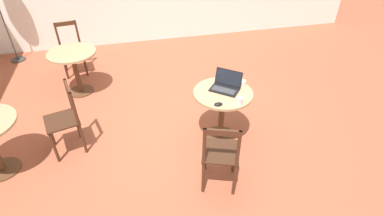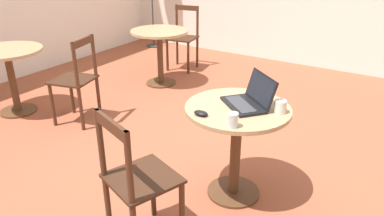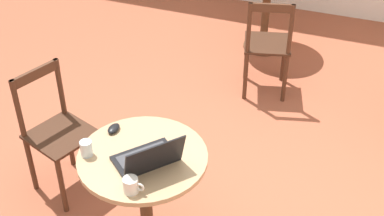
{
  "view_description": "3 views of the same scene",
  "coord_description": "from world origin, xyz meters",
  "px_view_note": "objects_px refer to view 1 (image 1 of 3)",
  "views": [
    {
      "loc": [
        -3.16,
        0.58,
        2.71
      ],
      "look_at": [
        -0.29,
        -0.12,
        0.57
      ],
      "focal_mm": 28.0,
      "sensor_mm": 36.0,
      "label": 1
    },
    {
      "loc": [
        -2.41,
        -1.51,
        1.76
      ],
      "look_at": [
        -0.28,
        -0.16,
        0.63
      ],
      "focal_mm": 35.0,
      "sensor_mm": 36.0,
      "label": 2
    },
    {
      "loc": [
        0.8,
        -2.53,
        2.67
      ],
      "look_at": [
        -0.2,
        0.1,
        0.64
      ],
      "focal_mm": 50.0,
      "sensor_mm": 36.0,
      "label": 3
    }
  ],
  "objects_px": {
    "mug": "(242,83)",
    "chair_mid_right": "(71,49)",
    "chair_near_left": "(220,155)",
    "drinking_glass": "(240,101)",
    "laptop": "(226,86)",
    "chair_far_front": "(65,120)",
    "mouse": "(218,104)",
    "cafe_table_mid": "(74,62)",
    "cafe_table_near": "(222,103)"
  },
  "relations": [
    {
      "from": "chair_mid_right",
      "to": "drinking_glass",
      "type": "xyz_separation_m",
      "value": [
        -2.63,
        -2.12,
        0.31
      ]
    },
    {
      "from": "mouse",
      "to": "cafe_table_near",
      "type": "bearing_deg",
      "value": -29.48
    },
    {
      "from": "cafe_table_near",
      "to": "mouse",
      "type": "xyz_separation_m",
      "value": [
        -0.25,
        0.14,
        0.18
      ]
    },
    {
      "from": "laptop",
      "to": "drinking_glass",
      "type": "distance_m",
      "value": 0.36
    },
    {
      "from": "cafe_table_near",
      "to": "mug",
      "type": "xyz_separation_m",
      "value": [
        0.07,
        -0.27,
        0.21
      ]
    },
    {
      "from": "mouse",
      "to": "chair_near_left",
      "type": "bearing_deg",
      "value": 166.06
    },
    {
      "from": "mug",
      "to": "chair_mid_right",
      "type": "bearing_deg",
      "value": 45.21
    },
    {
      "from": "chair_mid_right",
      "to": "mouse",
      "type": "relative_size",
      "value": 9.04
    },
    {
      "from": "cafe_table_near",
      "to": "cafe_table_mid",
      "type": "relative_size",
      "value": 1.0
    },
    {
      "from": "chair_far_front",
      "to": "mug",
      "type": "relative_size",
      "value": 7.75
    },
    {
      "from": "laptop",
      "to": "drinking_glass",
      "type": "bearing_deg",
      "value": -171.24
    },
    {
      "from": "chair_near_left",
      "to": "laptop",
      "type": "distance_m",
      "value": 0.94
    },
    {
      "from": "cafe_table_mid",
      "to": "mug",
      "type": "distance_m",
      "value": 2.68
    },
    {
      "from": "chair_mid_right",
      "to": "laptop",
      "type": "height_order",
      "value": "laptop"
    },
    {
      "from": "cafe_table_mid",
      "to": "chair_near_left",
      "type": "height_order",
      "value": "chair_near_left"
    },
    {
      "from": "chair_mid_right",
      "to": "laptop",
      "type": "xyz_separation_m",
      "value": [
        -2.28,
        -2.07,
        0.31
      ]
    },
    {
      "from": "cafe_table_mid",
      "to": "drinking_glass",
      "type": "relative_size",
      "value": 7.88
    },
    {
      "from": "cafe_table_mid",
      "to": "chair_far_front",
      "type": "bearing_deg",
      "value": 179.13
    },
    {
      "from": "chair_near_left",
      "to": "mug",
      "type": "xyz_separation_m",
      "value": [
        0.84,
        -0.55,
        0.31
      ]
    },
    {
      "from": "cafe_table_mid",
      "to": "chair_near_left",
      "type": "xyz_separation_m",
      "value": [
        -2.39,
        -1.63,
        -0.09
      ]
    },
    {
      "from": "chair_near_left",
      "to": "chair_mid_right",
      "type": "height_order",
      "value": "same"
    },
    {
      "from": "cafe_table_mid",
      "to": "chair_near_left",
      "type": "bearing_deg",
      "value": -145.72
    },
    {
      "from": "chair_far_front",
      "to": "laptop",
      "type": "relative_size",
      "value": 2.1
    },
    {
      "from": "cafe_table_mid",
      "to": "mug",
      "type": "relative_size",
      "value": 6.28
    },
    {
      "from": "chair_far_front",
      "to": "mug",
      "type": "bearing_deg",
      "value": -94.53
    },
    {
      "from": "drinking_glass",
      "to": "laptop",
      "type": "bearing_deg",
      "value": 8.76
    },
    {
      "from": "chair_near_left",
      "to": "drinking_glass",
      "type": "bearing_deg",
      "value": -38.07
    },
    {
      "from": "chair_near_left",
      "to": "chair_far_front",
      "type": "relative_size",
      "value": 1.0
    },
    {
      "from": "chair_far_front",
      "to": "laptop",
      "type": "distance_m",
      "value": 2.0
    },
    {
      "from": "chair_mid_right",
      "to": "drinking_glass",
      "type": "relative_size",
      "value": 9.73
    },
    {
      "from": "chair_mid_right",
      "to": "mug",
      "type": "xyz_separation_m",
      "value": [
        -2.27,
        -2.29,
        0.31
      ]
    },
    {
      "from": "mouse",
      "to": "mug",
      "type": "bearing_deg",
      "value": -52.38
    },
    {
      "from": "drinking_glass",
      "to": "mug",
      "type": "bearing_deg",
      "value": -25.37
    },
    {
      "from": "mug",
      "to": "drinking_glass",
      "type": "bearing_deg",
      "value": 154.63
    },
    {
      "from": "cafe_table_near",
      "to": "drinking_glass",
      "type": "bearing_deg",
      "value": -160.18
    },
    {
      "from": "cafe_table_mid",
      "to": "cafe_table_near",
      "type": "bearing_deg",
      "value": -130.42
    },
    {
      "from": "chair_near_left",
      "to": "mouse",
      "type": "bearing_deg",
      "value": -13.94
    },
    {
      "from": "cafe_table_mid",
      "to": "chair_mid_right",
      "type": "xyz_separation_m",
      "value": [
        0.72,
        0.12,
        -0.09
      ]
    },
    {
      "from": "cafe_table_mid",
      "to": "mug",
      "type": "height_order",
      "value": "mug"
    },
    {
      "from": "cafe_table_near",
      "to": "chair_mid_right",
      "type": "distance_m",
      "value": 3.09
    },
    {
      "from": "drinking_glass",
      "to": "chair_near_left",
      "type": "bearing_deg",
      "value": 141.93
    },
    {
      "from": "mouse",
      "to": "drinking_glass",
      "type": "relative_size",
      "value": 1.08
    },
    {
      "from": "cafe_table_near",
      "to": "laptop",
      "type": "height_order",
      "value": "laptop"
    },
    {
      "from": "laptop",
      "to": "drinking_glass",
      "type": "relative_size",
      "value": 4.64
    },
    {
      "from": "laptop",
      "to": "drinking_glass",
      "type": "height_order",
      "value": "laptop"
    },
    {
      "from": "chair_near_left",
      "to": "chair_mid_right",
      "type": "distance_m",
      "value": 3.57
    },
    {
      "from": "laptop",
      "to": "mug",
      "type": "relative_size",
      "value": 3.69
    },
    {
      "from": "chair_far_front",
      "to": "mug",
      "type": "height_order",
      "value": "chair_far_front"
    },
    {
      "from": "drinking_glass",
      "to": "chair_mid_right",
      "type": "bearing_deg",
      "value": 38.85
    },
    {
      "from": "mouse",
      "to": "laptop",
      "type": "bearing_deg",
      "value": -31.65
    }
  ]
}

